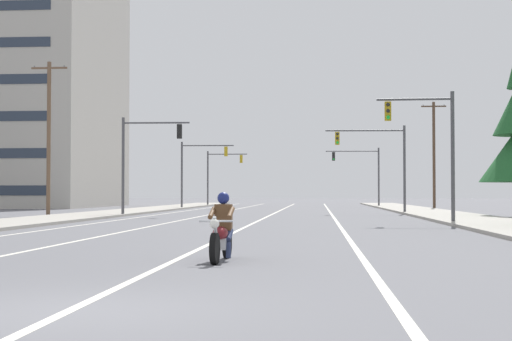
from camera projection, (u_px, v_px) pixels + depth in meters
The scene contains 16 objects.
ground_plane at pixel (70, 311), 9.35m from camera, with size 400.00×400.00×0.00m, color #5B5B60.
lane_stripe_center at pixel (274, 213), 54.19m from camera, with size 0.16×100.00×0.01m, color beige.
lane_stripe_left at pixel (216, 213), 54.52m from camera, with size 0.16×100.00×0.01m, color beige.
lane_stripe_right at pixel (331, 214), 53.88m from camera, with size 0.16×100.00×0.01m, color beige.
lane_stripe_far_left at pixel (169, 213), 54.79m from camera, with size 0.16×100.00×0.01m, color beige.
sidewalk_kerb_right at pixel (444, 215), 48.35m from camera, with size 4.40×110.00×0.14m, color #9E998E.
sidewalk_kerb_left at pixel (101, 214), 50.08m from camera, with size 4.40×110.00×0.14m, color #9E998E.
motorcycle_with_rider at pixel (222, 233), 16.28m from camera, with size 0.70×2.19×1.46m.
traffic_signal_near_right at pixel (431, 138), 35.96m from camera, with size 3.60×0.37×6.20m.
traffic_signal_near_left at pixel (142, 151), 48.18m from camera, with size 4.29×0.39×6.20m.
traffic_signal_mid_right at pixel (381, 155), 54.05m from camera, with size 5.62×0.56×6.20m.
traffic_signal_mid_left at pixel (197, 164), 71.20m from camera, with size 4.92×0.45×6.20m.
traffic_signal_far_right at pixel (363, 167), 80.54m from camera, with size 5.64×0.58×6.20m.
traffic_signal_far_left at pixel (219, 170), 86.92m from camera, with size 4.57×0.37×6.20m.
utility_pole_left_near at pixel (49, 135), 49.78m from camera, with size 2.37×0.26×9.97m.
utility_pole_right_far at pixel (434, 153), 69.78m from camera, with size 2.24×0.26×9.74m.
Camera 1 is at (3.00, -9.19, 1.44)m, focal length 53.98 mm.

